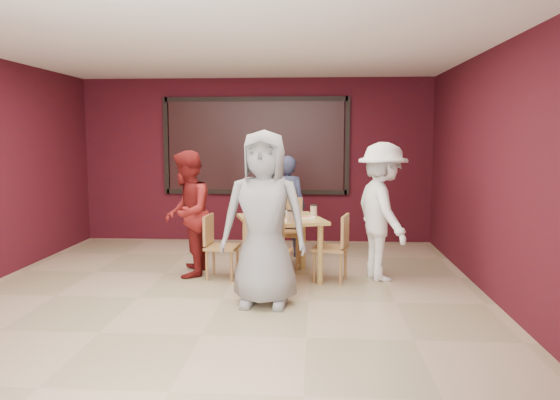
# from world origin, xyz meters

# --- Properties ---
(floor) EXTENTS (7.00, 7.00, 0.00)m
(floor) POSITION_xyz_m (0.00, 0.00, 0.00)
(floor) COLOR tan
(floor) RESTS_ON ground
(window_blinds) EXTENTS (3.00, 0.02, 1.50)m
(window_blinds) POSITION_xyz_m (0.00, 3.45, 1.65)
(window_blinds) COLOR black
(dining_table) EXTENTS (1.24, 1.24, 0.94)m
(dining_table) POSITION_xyz_m (0.60, 0.96, 0.69)
(dining_table) COLOR tan
(dining_table) RESTS_ON floor
(chair_front) EXTENTS (0.54, 0.54, 0.95)m
(chair_front) POSITION_xyz_m (0.49, 0.22, 0.54)
(chair_front) COLOR #A57F40
(chair_front) RESTS_ON floor
(chair_back) EXTENTS (0.48, 0.48, 0.95)m
(chair_back) POSITION_xyz_m (0.61, 1.68, 0.54)
(chair_back) COLOR #A57F40
(chair_back) RESTS_ON floor
(chair_left) EXTENTS (0.43, 0.43, 0.82)m
(chair_left) POSITION_xyz_m (-0.23, 0.92, 0.46)
(chair_left) COLOR #A57F40
(chair_left) RESTS_ON floor
(chair_right) EXTENTS (0.49, 0.49, 0.85)m
(chair_right) POSITION_xyz_m (1.29, 0.84, 0.48)
(chair_right) COLOR #A57F40
(chair_right) RESTS_ON floor
(diner_front) EXTENTS (0.96, 0.67, 1.88)m
(diner_front) POSITION_xyz_m (0.49, -0.17, 0.94)
(diner_front) COLOR gray
(diner_front) RESTS_ON floor
(diner_back) EXTENTS (0.64, 0.50, 1.53)m
(diner_back) POSITION_xyz_m (0.61, 2.30, 0.76)
(diner_back) COLOR #303656
(diner_back) RESTS_ON floor
(diner_left) EXTENTS (0.67, 0.84, 1.63)m
(diner_left) POSITION_xyz_m (-0.63, 1.02, 0.81)
(diner_left) COLOR maroon
(diner_left) RESTS_ON floor
(diner_right) EXTENTS (0.94, 1.26, 1.74)m
(diner_right) POSITION_xyz_m (1.87, 0.99, 0.87)
(diner_right) COLOR white
(diner_right) RESTS_ON floor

